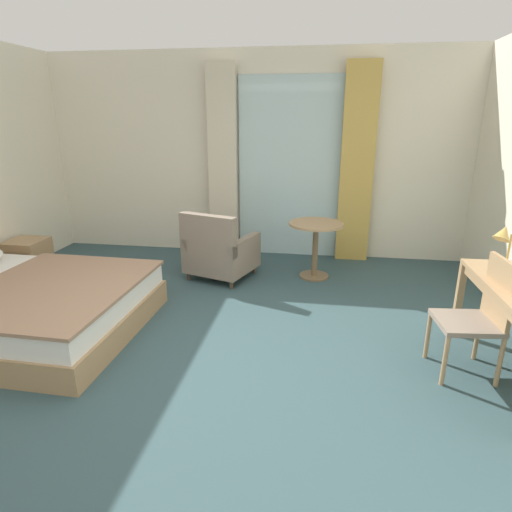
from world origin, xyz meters
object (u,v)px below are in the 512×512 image
at_px(desk_chair, 480,313).
at_px(desk_lamp, 504,239).
at_px(armchair_by_window, 219,252).
at_px(nightstand, 28,258).
at_px(round_cafe_table, 316,237).
at_px(bed, 15,304).

relative_size(desk_chair, desk_lamp, 2.13).
bearing_deg(armchair_by_window, nightstand, -173.19).
bearing_deg(nightstand, round_cafe_table, 8.00).
xyz_separation_m(desk_chair, round_cafe_table, (-1.30, 1.96, 0.00)).
bearing_deg(bed, desk_lamp, 2.19).
bearing_deg(armchair_by_window, desk_chair, -35.02).
relative_size(nightstand, armchair_by_window, 0.51).
distance_m(desk_chair, armchair_by_window, 3.04).
xyz_separation_m(armchair_by_window, round_cafe_table, (1.18, 0.22, 0.19)).
bearing_deg(armchair_by_window, round_cafe_table, 10.41).
height_order(bed, desk_chair, bed).
bearing_deg(desk_lamp, desk_chair, -124.53).
bearing_deg(armchair_by_window, bed, -134.56).
height_order(desk_lamp, armchair_by_window, desk_lamp).
bearing_deg(desk_lamp, armchair_by_window, 151.08).
distance_m(bed, armchair_by_window, 2.30).
relative_size(desk_lamp, round_cafe_table, 0.63).
bearing_deg(desk_chair, desk_lamp, 55.47).
height_order(desk_chair, desk_lamp, desk_lamp).
height_order(bed, round_cafe_table, bed).
distance_m(desk_chair, desk_lamp, 0.62).
relative_size(bed, desk_lamp, 5.12).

